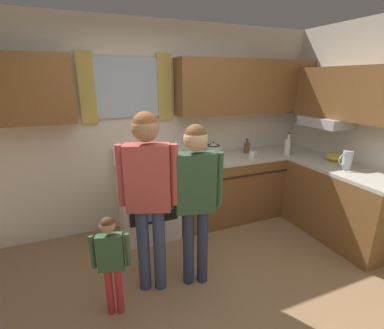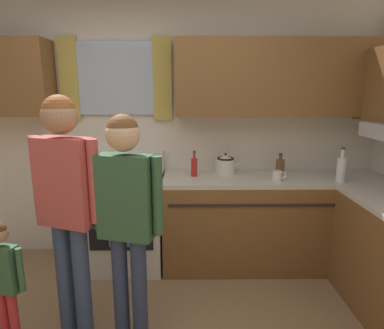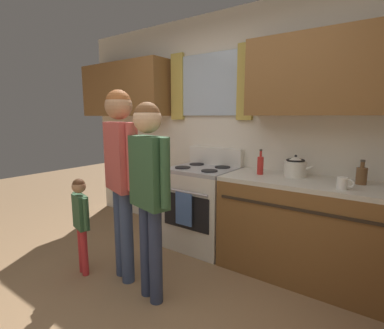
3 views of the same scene
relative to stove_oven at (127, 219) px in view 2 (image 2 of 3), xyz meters
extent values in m
cube|color=silver|center=(0.20, 0.36, 0.83)|extent=(4.60, 0.10, 2.60)
cube|color=silver|center=(-0.11, 0.29, 1.35)|extent=(0.73, 0.03, 0.69)
cube|color=gold|center=(-0.56, 0.28, 1.35)|extent=(0.18, 0.04, 0.79)
cube|color=gold|center=(0.35, 0.28, 1.35)|extent=(0.18, 0.04, 0.79)
cube|color=brown|center=(1.49, 0.15, 1.35)|extent=(2.03, 0.32, 0.70)
cube|color=brown|center=(1.43, 0.00, -0.04)|extent=(2.14, 0.62, 0.86)
cube|color=beige|center=(1.43, 0.00, 0.41)|extent=(2.14, 0.62, 0.04)
cube|color=#2D2319|center=(1.43, -0.32, 0.25)|extent=(2.02, 0.01, 0.02)
cube|color=silver|center=(0.00, 0.00, -0.04)|extent=(0.69, 0.62, 0.86)
cube|color=black|center=(0.00, -0.32, 0.01)|extent=(0.57, 0.01, 0.36)
cylinder|color=#ADADB2|center=(0.00, -0.34, 0.23)|extent=(0.57, 0.02, 0.02)
cube|color=#ADADB2|center=(0.00, 0.00, 0.41)|extent=(0.69, 0.62, 0.04)
cube|color=silver|center=(0.00, 0.27, 0.53)|extent=(0.69, 0.08, 0.20)
cylinder|color=black|center=(-0.17, -0.14, 0.44)|extent=(0.17, 0.17, 0.01)
cylinder|color=black|center=(0.17, -0.14, 0.44)|extent=(0.17, 0.17, 0.01)
cylinder|color=black|center=(-0.17, 0.13, 0.44)|extent=(0.17, 0.17, 0.01)
cylinder|color=black|center=(0.17, 0.13, 0.44)|extent=(0.17, 0.17, 0.01)
cube|color=#4C72B7|center=(0.00, -0.35, 0.05)|extent=(0.20, 0.02, 0.34)
cylinder|color=white|center=(1.96, -0.21, 0.54)|extent=(0.08, 0.08, 0.22)
cylinder|color=white|center=(1.96, -0.21, 0.69)|extent=(0.03, 0.03, 0.08)
cylinder|color=#3F382D|center=(1.96, -0.21, 0.74)|extent=(0.03, 0.03, 0.02)
cylinder|color=red|center=(0.66, 0.02, 0.52)|extent=(0.06, 0.06, 0.17)
cylinder|color=red|center=(0.66, 0.02, 0.63)|extent=(0.02, 0.02, 0.06)
cylinder|color=#3F382D|center=(0.66, 0.02, 0.67)|extent=(0.03, 0.03, 0.02)
cylinder|color=brown|center=(1.50, 0.11, 0.50)|extent=(0.08, 0.08, 0.14)
cylinder|color=brown|center=(1.50, 0.11, 0.60)|extent=(0.03, 0.03, 0.05)
cylinder|color=#3F382D|center=(1.50, 0.11, 0.63)|extent=(0.04, 0.04, 0.02)
cylinder|color=white|center=(1.40, -0.17, 0.48)|extent=(0.08, 0.08, 0.09)
torus|color=white|center=(1.45, -0.17, 0.48)|extent=(0.07, 0.01, 0.07)
cylinder|color=silver|center=(0.96, 0.10, 0.50)|extent=(0.20, 0.20, 0.14)
cone|color=silver|center=(0.96, 0.10, 0.60)|extent=(0.18, 0.18, 0.05)
sphere|color=black|center=(0.96, 0.10, 0.63)|extent=(0.02, 0.02, 0.02)
cone|color=silver|center=(1.09, 0.10, 0.53)|extent=(0.09, 0.04, 0.07)
torus|color=black|center=(0.96, 0.10, 0.59)|extent=(0.17, 0.17, 0.02)
cylinder|color=#38476B|center=(-0.13, -1.01, -0.05)|extent=(0.11, 0.11, 0.83)
cylinder|color=#38476B|center=(-0.27, -0.96, -0.05)|extent=(0.11, 0.11, 0.83)
cube|color=#BF4C47|center=(-0.20, -0.98, 0.65)|extent=(0.41, 0.28, 0.58)
cylinder|color=#BF4C47|center=(0.01, -1.06, 0.67)|extent=(0.07, 0.07, 0.54)
cylinder|color=#BF4C47|center=(-0.41, -0.91, 0.67)|extent=(0.07, 0.07, 0.54)
sphere|color=#A87A56|center=(-0.20, -0.98, 1.08)|extent=(0.23, 0.23, 0.23)
sphere|color=brown|center=(-0.20, -0.98, 1.10)|extent=(0.21, 0.21, 0.21)
cylinder|color=#2D3856|center=(0.27, -1.08, -0.08)|extent=(0.10, 0.10, 0.77)
cylinder|color=#2D3856|center=(0.14, -1.04, -0.08)|extent=(0.10, 0.10, 0.77)
cube|color=#335938|center=(0.21, -1.06, 0.57)|extent=(0.38, 0.23, 0.54)
cylinder|color=#335938|center=(0.41, -1.11, 0.60)|extent=(0.07, 0.07, 0.50)
cylinder|color=#335938|center=(0.00, -1.01, 0.60)|extent=(0.07, 0.07, 0.50)
sphere|color=#DBAD84|center=(0.21, -1.06, 0.97)|extent=(0.21, 0.21, 0.21)
sphere|color=brown|center=(0.21, -1.06, 1.00)|extent=(0.19, 0.19, 0.19)
cylinder|color=red|center=(-0.53, -1.17, -0.25)|extent=(0.06, 0.06, 0.44)
cylinder|color=red|center=(-0.61, -1.14, -0.25)|extent=(0.06, 0.06, 0.44)
cube|color=#335938|center=(-0.57, -1.15, 0.13)|extent=(0.22, 0.14, 0.31)
cylinder|color=#335938|center=(-0.44, -1.19, 0.15)|extent=(0.04, 0.04, 0.29)
camera|label=1|loc=(-0.68, -3.13, 1.45)|focal=25.55mm
camera|label=2|loc=(0.61, -3.06, 1.22)|focal=30.99mm
camera|label=3|loc=(1.72, -2.62, 0.99)|focal=27.04mm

